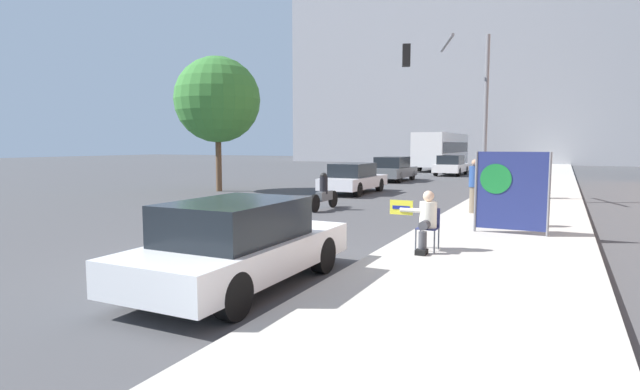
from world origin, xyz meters
TOP-DOWN VIEW (x-y plane):
  - ground_plane at (0.00, 0.00)m, footprint 160.00×160.00m
  - sidewalk_curb at (4.13, 15.00)m, footprint 4.01×90.00m
  - building_backdrop_far at (-2.00, 58.58)m, footprint 52.00×12.00m
  - seated_protester at (3.01, 2.30)m, footprint 0.97×0.77m
  - jogger_on_sidewalk at (3.94, 6.09)m, footprint 0.34×0.34m
  - pedestrian_behind at (2.97, 8.45)m, footprint 0.34×0.34m
  - protest_banner at (4.33, 5.05)m, footprint 1.68×0.06m
  - traffic_light_pole at (1.61, 12.43)m, footprint 3.14×2.91m
  - parked_car_curbside at (0.90, -1.04)m, footprint 1.79×4.28m
  - car_on_road_nearest at (-3.27, 13.92)m, footprint 1.72×4.56m
  - car_on_road_midblock at (-4.06, 22.27)m, footprint 1.88×4.49m
  - car_on_road_distant at (-2.02, 29.83)m, footprint 1.82×4.57m
  - city_bus_on_road at (-4.42, 37.71)m, footprint 2.54×11.75m
  - motorcycle_on_road at (-1.99, 8.08)m, footprint 0.28×2.07m
  - street_tree_near_curb at (-9.56, 12.10)m, footprint 4.07×4.07m

SIDE VIEW (x-z plane):
  - ground_plane at x=0.00m, z-range 0.00..0.00m
  - sidewalk_curb at x=4.13m, z-range 0.00..0.14m
  - motorcycle_on_road at x=-1.99m, z-range -0.09..1.20m
  - parked_car_curbside at x=0.90m, z-range 0.00..1.40m
  - car_on_road_nearest at x=-3.27m, z-range 0.00..1.40m
  - car_on_road_distant at x=-2.02m, z-range 0.00..1.47m
  - car_on_road_midblock at x=-4.06m, z-range -0.01..1.50m
  - seated_protester at x=3.01m, z-range 0.18..1.38m
  - pedestrian_behind at x=2.97m, z-range 0.16..1.81m
  - jogger_on_sidewalk at x=3.94m, z-range 0.16..1.91m
  - protest_banner at x=4.33m, z-range 0.19..2.13m
  - city_bus_on_road at x=-4.42m, z-range 0.24..3.48m
  - traffic_light_pole at x=1.61m, z-range 1.23..7.49m
  - street_tree_near_curb at x=-9.56m, z-range 1.16..7.58m
  - building_backdrop_far at x=-2.00m, z-range 0.00..26.98m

